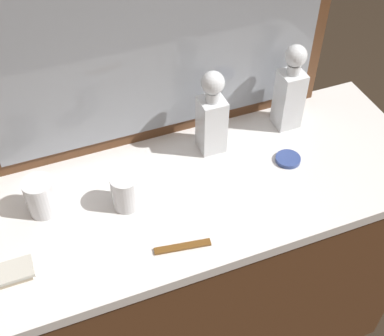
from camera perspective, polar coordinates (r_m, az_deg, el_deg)
The scene contains 10 objects.
ground_plane at distance 2.15m, azimuth 0.00°, elevation -17.77°, with size 6.00×6.00×0.00m, color #2D2319.
dresser at distance 1.78m, azimuth 0.00°, elevation -11.54°, with size 1.39×0.53×0.86m.
dresser_mirror at distance 1.41m, azimuth -3.74°, elevation 13.76°, with size 1.04×0.03×0.65m.
crystal_decanter_left at distance 1.48m, azimuth 2.19°, elevation 5.38°, with size 0.07×0.07×0.27m.
crystal_decanter_far_right at distance 1.59m, azimuth 10.73°, elevation 8.00°, with size 0.07×0.07×0.28m.
crystal_tumbler_rear at distance 1.40m, azimuth -16.31°, elevation -3.13°, with size 0.08×0.08×0.11m.
crystal_tumbler_center at distance 1.37m, azimuth -7.31°, elevation -2.68°, with size 0.08×0.08×0.10m.
silver_brush_rear at distance 1.33m, azimuth -20.41°, elevation -11.18°, with size 0.16×0.06×0.02m.
porcelain_dish at distance 1.53m, azimuth 10.56°, elevation 0.97°, with size 0.07×0.07×0.01m.
tortoiseshell_comb at distance 1.31m, azimuth -1.05°, elevation -8.69°, with size 0.15×0.04×0.01m.
Camera 1 is at (-0.35, -0.90, 1.92)m, focal length 48.25 mm.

